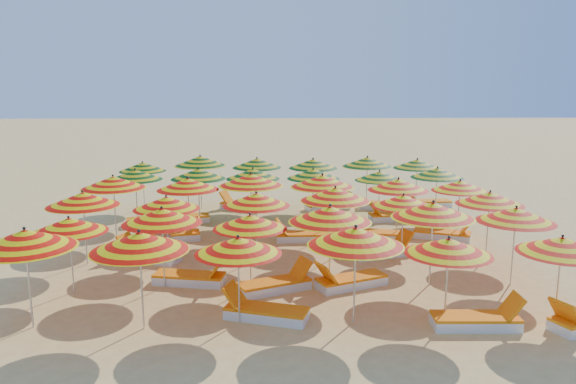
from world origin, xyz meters
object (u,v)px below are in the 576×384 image
object	(u,v)px
umbrella_26	(253,174)
umbrella_11	(516,215)
umbrella_7	(162,216)
beachgoer_b	(165,233)
umbrella_12	(83,199)
lounger_0	(264,312)
umbrella_16	(403,201)
umbrella_35	(417,164)
lounger_4	(276,285)
lounger_17	(382,205)
umbrella_18	(113,182)
umbrella_14	(256,199)
lounger_15	(242,205)
umbrella_13	(166,203)
umbrella_24	(135,175)
umbrella_27	(313,174)
umbrella_28	(380,176)
umbrella_29	(437,173)
umbrella_6	(69,225)
umbrella_20	(251,180)
lounger_7	(383,251)
lounger_13	(183,218)
umbrella_8	(250,222)
lounger_18	(427,203)
lounger_5	(350,281)
umbrella_3	(356,237)
umbrella_32	(257,163)
umbrella_23	(460,186)
lounger_16	(329,206)
umbrella_5	(562,245)
lounger_14	(392,216)
umbrella_19	(188,184)
umbrella_34	(367,162)
umbrella_31	(200,161)
umbrella_21	(322,181)
umbrella_25	(198,174)
umbrella_30	(143,167)
umbrella_1	(139,242)
lounger_10	(377,234)
umbrella_22	(398,185)
lounger_11	(444,234)
umbrella_0	(25,239)
lounger_6	(148,255)
umbrella_15	(335,194)
lounger_3	(191,278)
lounger_8	(173,236)
umbrella_9	(330,214)

from	to	relation	value
umbrella_26	umbrella_11	bearing A→B (deg)	-43.98
umbrella_7	beachgoer_b	xyz separation A→B (m)	(-0.41, 2.38, -1.07)
umbrella_12	lounger_0	world-z (taller)	umbrella_12
umbrella_16	umbrella_35	bearing A→B (deg)	72.33
lounger_4	lounger_17	xyz separation A→B (m)	(4.17, 8.52, 0.00)
umbrella_16	umbrella_18	distance (m)	8.62
umbrella_14	lounger_15	world-z (taller)	umbrella_14
umbrella_13	umbrella_24	distance (m)	4.68
umbrella_14	umbrella_27	world-z (taller)	same
umbrella_28	umbrella_29	bearing A→B (deg)	-2.20
umbrella_6	umbrella_20	bearing A→B (deg)	48.06
lounger_7	umbrella_29	bearing A→B (deg)	37.38
lounger_13	umbrella_8	bearing A→B (deg)	101.75
lounger_18	lounger_5	bearing A→B (deg)	61.26
umbrella_3	umbrella_32	bearing A→B (deg)	101.84
umbrella_23	umbrella_32	distance (m)	7.68
lounger_16	umbrella_5	bearing A→B (deg)	-89.23
lounger_14	beachgoer_b	distance (m)	8.26
umbrella_28	umbrella_19	bearing A→B (deg)	-159.79
umbrella_34	umbrella_31	bearing A→B (deg)	179.01
umbrella_31	umbrella_16	bearing A→B (deg)	-44.87
umbrella_29	umbrella_34	size ratio (longest dim) A/B	1.07
umbrella_8	beachgoer_b	bearing A→B (deg)	134.61
umbrella_21	umbrella_25	distance (m)	4.54
umbrella_30	umbrella_35	distance (m)	10.48
umbrella_26	umbrella_34	world-z (taller)	umbrella_34
umbrella_5	umbrella_14	size ratio (longest dim) A/B	0.81
umbrella_3	umbrella_12	world-z (taller)	umbrella_3
umbrella_7	lounger_0	world-z (taller)	umbrella_7
umbrella_1	umbrella_30	bearing A→B (deg)	102.34
umbrella_23	umbrella_29	distance (m)	2.09
umbrella_26	umbrella_28	world-z (taller)	umbrella_26
umbrella_3	lounger_10	xyz separation A→B (m)	(1.61, 6.11, -1.65)
umbrella_8	lounger_13	xyz separation A→B (m)	(-2.58, 6.39, -1.47)
umbrella_22	lounger_0	size ratio (longest dim) A/B	1.11
lounger_11	lounger_15	distance (m)	7.79
lounger_16	lounger_4	bearing A→B (deg)	-122.16
umbrella_16	lounger_10	xyz separation A→B (m)	(-0.35, 1.80, -1.45)
umbrella_35	lounger_7	size ratio (longest dim) A/B	1.21
umbrella_0	lounger_6	bearing A→B (deg)	71.98
lounger_5	lounger_11	distance (m)	5.36
umbrella_15	lounger_3	world-z (taller)	umbrella_15
beachgoer_b	umbrella_12	bearing A→B (deg)	128.32
umbrella_19	umbrella_22	world-z (taller)	umbrella_19
lounger_16	beachgoer_b	distance (m)	7.73
lounger_6	lounger_16	world-z (taller)	same
lounger_0	lounger_14	bearing A→B (deg)	-100.44
umbrella_30	lounger_0	xyz separation A→B (m)	(4.73, -10.32, -1.49)
lounger_8	umbrella_9	bearing A→B (deg)	-56.36
lounger_0	lounger_13	world-z (taller)	same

